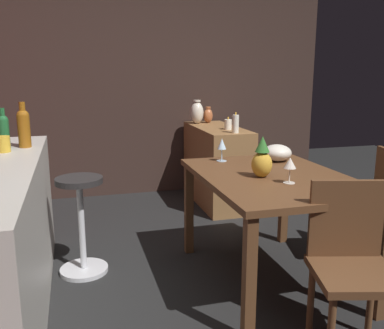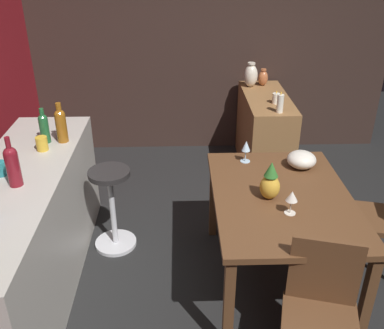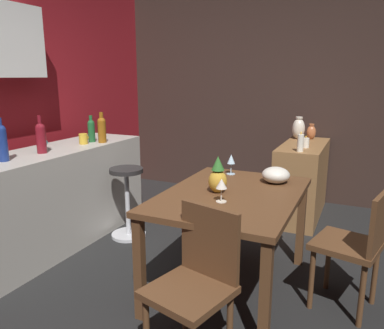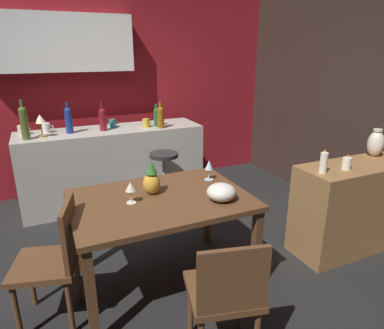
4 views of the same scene
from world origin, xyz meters
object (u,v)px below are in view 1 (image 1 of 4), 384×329
wine_bottle_amber (24,126)px  pillar_candle_tall (236,124)px  chair_near_window (351,261)px  cup_mustard (3,144)px  sideboard_cabinet (217,165)px  wine_glass_right (290,164)px  vase_copper (208,115)px  dining_table (272,188)px  wine_glass_left (222,145)px  vase_ceramic_ivory (197,113)px  bar_stool (81,223)px  chair_by_doorway (370,199)px  pineapple_centerpiece (262,160)px  fruit_bowl (277,153)px  pillar_candle_short (228,124)px  wine_bottle_green (4,130)px

wine_bottle_amber → pillar_candle_tall: size_ratio=1.53×
chair_near_window → wine_bottle_amber: wine_bottle_amber is taller
cup_mustard → pillar_candle_tall: bearing=-64.6°
sideboard_cabinet → wine_glass_right: (-1.98, 0.22, 0.45)m
pillar_candle_tall → vase_copper: bearing=0.7°
dining_table → sideboard_cabinet: (1.76, -0.22, -0.24)m
sideboard_cabinet → cup_mustard: bearing=125.8°
chair_near_window → dining_table: bearing=5.0°
wine_glass_left → vase_ceramic_ivory: vase_ceramic_ivory is taller
bar_stool → wine_glass_right: 1.47m
sideboard_cabinet → chair_by_doorway: bearing=-159.9°
dining_table → bar_stool: bearing=69.1°
chair_near_window → vase_copper: 2.94m
bar_stool → wine_bottle_amber: (0.09, 0.33, 0.67)m
pineapple_centerpiece → wine_bottle_amber: bearing=68.0°
sideboard_cabinet → pineapple_centerpiece: (-1.79, 0.32, 0.44)m
chair_by_doorway → wine_glass_right: (-0.30, 0.83, 0.38)m
chair_by_doorway → wine_glass_right: wine_glass_right is taller
chair_by_doorway → vase_ceramic_ivory: (2.01, 0.74, 0.46)m
chair_by_doorway → vase_copper: 2.18m
bar_stool → pineapple_centerpiece: 1.31m
sideboard_cabinet → vase_ceramic_ivory: (0.34, 0.12, 0.53)m
chair_by_doorway → vase_copper: vase_copper is taller
wine_glass_right → wine_bottle_amber: size_ratio=0.52×
chair_by_doorway → cup_mustard: 2.56m
pineapple_centerpiece → fruit_bowl: 0.53m
wine_glass_right → pillar_candle_short: 1.79m
wine_glass_left → wine_glass_right: 0.73m
wine_bottle_amber → pineapple_centerpiece: bearing=-112.0°
chair_near_window → cup_mustard: bearing=55.8°
sideboard_cabinet → vase_ceramic_ivory: 0.64m
chair_near_window → pillar_candle_short: size_ratio=6.77×
wine_glass_left → vase_copper: vase_copper is taller
wine_bottle_amber → cup_mustard: wine_bottle_amber is taller
vase_copper → bar_stool: bearing=139.1°
pillar_candle_short → vase_copper: 0.58m
vase_copper → sideboard_cabinet: bearing=177.2°
vase_ceramic_ivory → vase_copper: size_ratio=1.43×
fruit_bowl → vase_copper: vase_copper is taller
wine_bottle_amber → chair_near_window: bearing=-129.2°
sideboard_cabinet → pillar_candle_tall: 0.67m
chair_near_window → wine_glass_left: wine_glass_left is taller
cup_mustard → pillar_candle_short: (1.15, -1.92, -0.08)m
vase_ceramic_ivory → fruit_bowl: bearing=-175.9°
bar_stool → wine_glass_left: (0.03, -1.04, 0.49)m
vase_ceramic_ivory → dining_table: bearing=177.4°
wine_glass_left → fruit_bowl: (-0.10, -0.40, -0.06)m
wine_bottle_green → vase_ceramic_ivory: 2.35m
pillar_candle_short → chair_near_window: bearing=175.1°
fruit_bowl → chair_by_doorway: bearing=-116.2°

